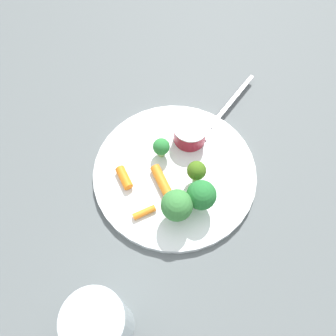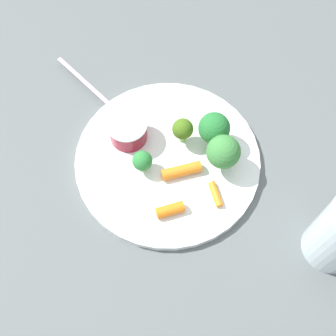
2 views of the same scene
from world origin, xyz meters
name	(u,v)px [view 1 (image 1 of 2)]	position (x,y,z in m)	size (l,w,h in m)	color
ground_plane	(175,174)	(0.00, 0.00, 0.00)	(2.40, 2.40, 0.00)	#545B5C
plate	(175,172)	(0.00, 0.00, 0.01)	(0.27, 0.27, 0.01)	white
sauce_cup	(190,133)	(0.02, -0.06, 0.03)	(0.06, 0.06, 0.04)	maroon
broccoli_floret_0	(197,171)	(-0.04, -0.01, 0.04)	(0.03, 0.03, 0.05)	#83BF69
broccoli_floret_1	(161,147)	(0.04, -0.01, 0.03)	(0.03, 0.03, 0.04)	#91BE72
broccoli_floret_2	(201,195)	(-0.07, 0.02, 0.05)	(0.05, 0.05, 0.06)	#82B760
broccoli_floret_3	(177,205)	(-0.05, 0.06, 0.05)	(0.05, 0.05, 0.06)	#89A96B
carrot_stick_0	(161,181)	(0.00, 0.03, 0.02)	(0.02, 0.02, 0.06)	orange
carrot_stick_1	(124,178)	(0.05, 0.07, 0.02)	(0.02, 0.02, 0.04)	orange
carrot_stick_2	(144,212)	(-0.02, 0.09, 0.02)	(0.01, 0.01, 0.04)	orange
fork	(227,107)	(0.02, -0.16, 0.01)	(0.03, 0.18, 0.00)	#C2AFBC
drinking_glass	(101,324)	(-0.09, 0.24, 0.06)	(0.07, 0.07, 0.12)	silver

